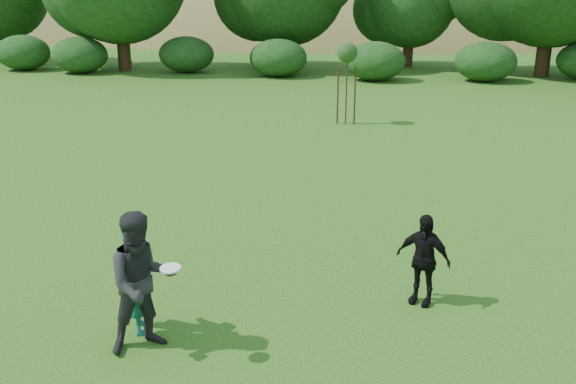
# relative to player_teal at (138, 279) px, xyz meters

# --- Properties ---
(ground) EXTENTS (120.00, 120.00, 0.00)m
(ground) POSITION_rel_player_teal_xyz_m (1.65, 0.37, -0.81)
(ground) COLOR #19470C
(ground) RESTS_ON ground
(player_teal) EXTENTS (0.59, 0.70, 1.61)m
(player_teal) POSITION_rel_player_teal_xyz_m (0.00, 0.00, 0.00)
(player_teal) COLOR #186E69
(player_teal) RESTS_ON ground
(player_grey) EXTENTS (1.22, 1.17, 1.99)m
(player_grey) POSITION_rel_player_teal_xyz_m (0.24, -0.44, 0.19)
(player_grey) COLOR #252628
(player_grey) RESTS_ON ground
(player_black) EXTENTS (0.94, 0.68, 1.48)m
(player_black) POSITION_rel_player_teal_xyz_m (4.06, 1.46, -0.07)
(player_black) COLOR black
(player_black) RESTS_ON ground
(frisbee) EXTENTS (0.27, 0.27, 0.05)m
(frisbee) POSITION_rel_player_teal_xyz_m (0.74, -0.70, 0.55)
(frisbee) COLOR white
(frisbee) RESTS_ON ground
(sapling) EXTENTS (0.70, 0.70, 2.85)m
(sapling) POSITION_rel_player_teal_xyz_m (2.04, 14.70, 1.61)
(sapling) COLOR #3A2216
(sapling) RESTS_ON ground
(hillside) EXTENTS (150.00, 72.00, 52.00)m
(hillside) POSITION_rel_player_teal_xyz_m (1.10, 68.82, -12.78)
(hillside) COLOR olive
(hillside) RESTS_ON ground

